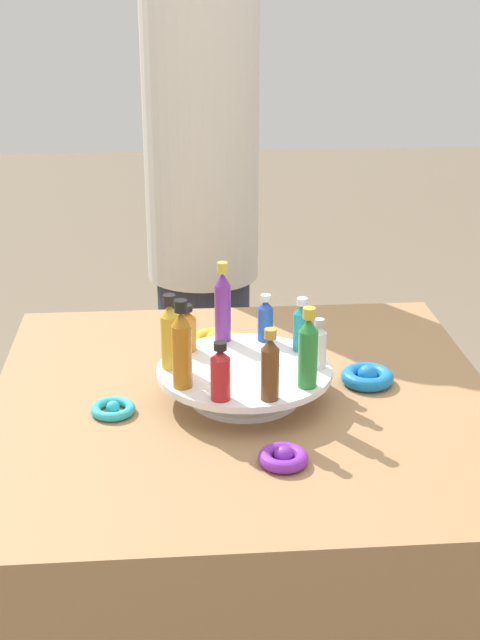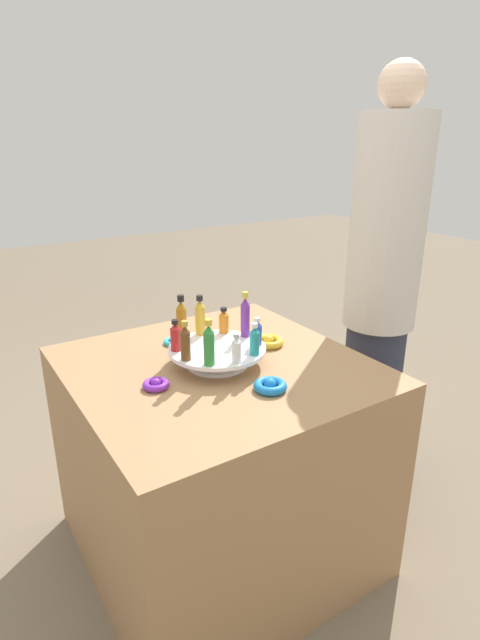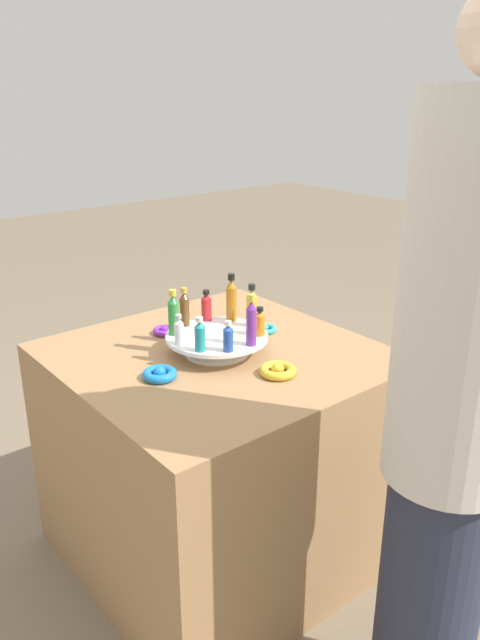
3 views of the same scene
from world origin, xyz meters
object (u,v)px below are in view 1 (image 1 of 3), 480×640
at_px(bottle_green, 308,351).
at_px(ribbon_bow_teal, 113,409).
at_px(bottle_purple, 223,305).
at_px(ribbon_bow_blue, 367,377).
at_px(bottle_gold, 170,335).
at_px(ribbon_bow_purple, 283,457).
at_px(display_stand, 245,378).
at_px(bottle_blue, 265,319).
at_px(person_figure, 203,221).
at_px(bottle_brown, 270,367).
at_px(bottle_clear, 319,345).
at_px(bottle_amber, 182,348).
at_px(ribbon_bow_gold, 215,341).
at_px(bottle_teal, 302,326).
at_px(bottle_orange, 187,330).
at_px(bottle_red, 220,373).

bearing_deg(bottle_green, ribbon_bow_teal, 172.55).
bearing_deg(bottle_purple, ribbon_bow_blue, -18.01).
xyz_separation_m(bottle_gold, ribbon_bow_purple, (0.17, -0.24, -0.11)).
bearing_deg(ribbon_bow_teal, display_stand, 10.01).
height_order(bottle_green, bottle_blue, bottle_green).
relative_size(bottle_purple, person_figure, 0.09).
distance_m(bottle_brown, ribbon_bow_teal, 0.29).
bearing_deg(bottle_clear, bottle_amber, -166.44).
xyz_separation_m(bottle_blue, ribbon_bow_gold, (-0.09, 0.11, -0.09)).
relative_size(bottle_gold, bottle_teal, 1.34).
bearing_deg(ribbon_bow_gold, person_figure, 90.04).
distance_m(display_stand, bottle_brown, 0.15).
xyz_separation_m(bottle_amber, bottle_orange, (0.01, 0.15, -0.03)).
relative_size(bottle_green, bottle_clear, 1.55).
distance_m(bottle_teal, bottle_orange, 0.21).
bearing_deg(bottle_gold, person_figure, 83.51).
xyz_separation_m(bottle_purple, bottle_orange, (-0.07, -0.04, -0.03)).
xyz_separation_m(bottle_brown, bottle_teal, (0.08, 0.19, -0.01)).
bearing_deg(bottle_orange, bottle_amber, -94.44).
relative_size(bottle_blue, ribbon_bow_gold, 0.86).
distance_m(bottle_amber, ribbon_bow_teal, 0.17).
bearing_deg(ribbon_bow_purple, bottle_green, 68.60).
height_order(bottle_red, bottle_clear, bottle_red).
distance_m(bottle_green, bottle_clear, 0.08).
height_order(bottle_brown, bottle_orange, bottle_brown).
xyz_separation_m(bottle_brown, ribbon_bow_teal, (-0.26, 0.08, -0.11)).
bearing_deg(bottle_teal, display_stand, -148.44).
relative_size(bottle_brown, ribbon_bow_gold, 1.17).
xyz_separation_m(display_stand, bottle_purple, (-0.03, 0.12, 0.09)).
relative_size(bottle_red, ribbon_bow_gold, 0.95).
height_order(bottle_blue, bottle_orange, bottle_blue).
xyz_separation_m(bottle_clear, ribbon_bow_teal, (-0.35, -0.03, -0.09)).
bearing_deg(bottle_blue, person_figure, 97.77).
distance_m(bottle_gold, ribbon_bow_gold, 0.26).
bearing_deg(bottle_amber, bottle_teal, 31.56).
relative_size(bottle_brown, bottle_purple, 0.80).
distance_m(bottle_amber, bottle_blue, 0.24).
distance_m(bottle_brown, person_figure, 0.90).
height_order(bottle_clear, bottle_purple, bottle_purple).
bearing_deg(ribbon_bow_gold, bottle_blue, -51.04).
xyz_separation_m(bottle_amber, ribbon_bow_purple, (0.15, -0.16, -0.12)).
distance_m(display_stand, bottle_blue, 0.14).
xyz_separation_m(bottle_gold, bottle_clear, (0.25, -0.02, -0.02)).
distance_m(bottle_clear, bottle_orange, 0.24).
bearing_deg(bottle_brown, bottle_purple, 103.56).
height_order(bottle_gold, bottle_green, bottle_green).
distance_m(bottle_green, ribbon_bow_purple, 0.19).
relative_size(bottle_amber, bottle_teal, 1.52).
height_order(display_stand, bottle_green, bottle_green).
bearing_deg(ribbon_bow_teal, bottle_purple, 39.68).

